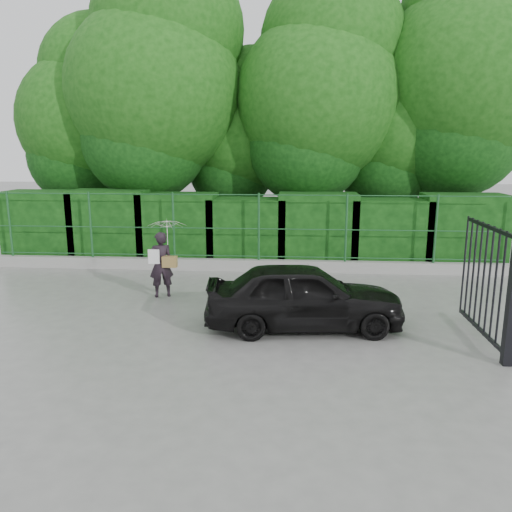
{
  "coord_description": "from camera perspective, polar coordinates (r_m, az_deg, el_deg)",
  "views": [
    {
      "loc": [
        1.33,
        -8.58,
        3.23
      ],
      "look_at": [
        0.57,
        1.3,
        1.1
      ],
      "focal_mm": 35.0,
      "sensor_mm": 36.0,
      "label": 1
    }
  ],
  "objects": [
    {
      "name": "gate",
      "position": [
        8.75,
        26.22,
        -2.65
      ],
      "size": [
        0.22,
        2.33,
        2.36
      ],
      "color": "black",
      "rests_on": "ground"
    },
    {
      "name": "trees",
      "position": [
        16.37,
        3.88,
        16.98
      ],
      "size": [
        17.1,
        6.15,
        8.08
      ],
      "color": "black",
      "rests_on": "ground"
    },
    {
      "name": "hedge",
      "position": [
        14.32,
        -1.24,
        3.15
      ],
      "size": [
        14.2,
        1.2,
        2.07
      ],
      "color": "black",
      "rests_on": "ground"
    },
    {
      "name": "fence",
      "position": [
        13.28,
        -0.45,
        3.35
      ],
      "size": [
        14.13,
        0.06,
        1.8
      ],
      "color": "#1C5227",
      "rests_on": "kerb"
    },
    {
      "name": "kerb",
      "position": [
        13.5,
        -1.38,
        -1.05
      ],
      "size": [
        14.0,
        0.25,
        0.3
      ],
      "primitive_type": "cube",
      "color": "#9E9E99",
      "rests_on": "ground"
    },
    {
      "name": "car",
      "position": [
        9.16,
        5.48,
        -4.54
      ],
      "size": [
        3.7,
        1.77,
        1.22
      ],
      "primitive_type": "imported",
      "rotation": [
        0.0,
        0.0,
        1.66
      ],
      "color": "black",
      "rests_on": "ground"
    },
    {
      "name": "ground",
      "position": [
        9.26,
        -4.19,
        -8.31
      ],
      "size": [
        80.0,
        80.0,
        0.0
      ],
      "primitive_type": "plane",
      "color": "gray"
    },
    {
      "name": "woman",
      "position": [
        11.13,
        -10.35,
        1.1
      ],
      "size": [
        0.88,
        0.85,
        1.73
      ],
      "color": "black",
      "rests_on": "ground"
    }
  ]
}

